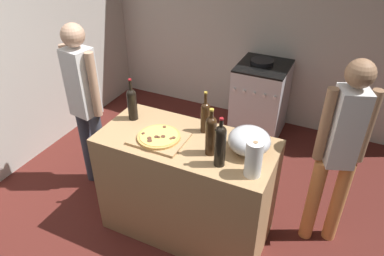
# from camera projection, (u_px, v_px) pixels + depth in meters

# --- Properties ---
(ground_plane) EXTENTS (4.41, 3.51, 0.02)m
(ground_plane) POSITION_uv_depth(u_px,v_px,m) (206.00, 179.00, 3.76)
(ground_plane) COLOR #511E19
(kitchen_wall_rear) EXTENTS (4.41, 0.10, 2.60)m
(kitchen_wall_rear) POSITION_uv_depth(u_px,v_px,m) (260.00, 17.00, 4.20)
(kitchen_wall_rear) COLOR #BCB7AD
(kitchen_wall_rear) RESTS_ON ground_plane
(kitchen_wall_left) EXTENTS (0.10, 3.51, 2.60)m
(kitchen_wall_left) POSITION_uv_depth(u_px,v_px,m) (38.00, 31.00, 3.76)
(kitchen_wall_left) COLOR #BCB7AD
(kitchen_wall_left) RESTS_ON ground_plane
(counter) EXTENTS (1.36, 0.64, 0.94)m
(counter) POSITION_uv_depth(u_px,v_px,m) (187.00, 187.00, 2.96)
(counter) COLOR tan
(counter) RESTS_ON ground_plane
(cutting_board) EXTENTS (0.40, 0.32, 0.02)m
(cutting_board) POSITION_uv_depth(u_px,v_px,m) (159.00, 139.00, 2.70)
(cutting_board) COLOR tan
(cutting_board) RESTS_ON counter
(pizza) EXTENTS (0.33, 0.33, 0.03)m
(pizza) POSITION_uv_depth(u_px,v_px,m) (159.00, 137.00, 2.69)
(pizza) COLOR tan
(pizza) RESTS_ON cutting_board
(mixing_bowl) EXTENTS (0.30, 0.30, 0.19)m
(mixing_bowl) POSITION_uv_depth(u_px,v_px,m) (249.00, 141.00, 2.53)
(mixing_bowl) COLOR #B2B2B7
(mixing_bowl) RESTS_ON counter
(paper_towel_roll) EXTENTS (0.11, 0.11, 0.26)m
(paper_towel_roll) POSITION_uv_depth(u_px,v_px,m) (254.00, 159.00, 2.30)
(paper_towel_roll) COLOR white
(paper_towel_roll) RESTS_ON counter
(wine_bottle_clear) EXTENTS (0.08, 0.08, 0.37)m
(wine_bottle_clear) POSITION_uv_depth(u_px,v_px,m) (220.00, 144.00, 2.37)
(wine_bottle_clear) COLOR black
(wine_bottle_clear) RESTS_ON counter
(wine_bottle_green) EXTENTS (0.08, 0.08, 0.36)m
(wine_bottle_green) POSITION_uv_depth(u_px,v_px,m) (132.00, 103.00, 2.89)
(wine_bottle_green) COLOR black
(wine_bottle_green) RESTS_ON counter
(wine_bottle_amber) EXTENTS (0.08, 0.08, 0.36)m
(wine_bottle_amber) POSITION_uv_depth(u_px,v_px,m) (211.00, 134.00, 2.48)
(wine_bottle_amber) COLOR #331E0F
(wine_bottle_amber) RESTS_ON counter
(wine_bottle_dark) EXTENTS (0.07, 0.07, 0.34)m
(wine_bottle_dark) POSITION_uv_depth(u_px,v_px,m) (205.00, 116.00, 2.73)
(wine_bottle_dark) COLOR #331E0F
(wine_bottle_dark) RESTS_ON counter
(stove) EXTENTS (0.57, 0.64, 0.93)m
(stove) POSITION_uv_depth(u_px,v_px,m) (260.00, 99.00, 4.28)
(stove) COLOR #B7B7BC
(stove) RESTS_ON ground_plane
(person_in_stripes) EXTENTS (0.38, 0.23, 1.64)m
(person_in_stripes) POSITION_uv_depth(u_px,v_px,m) (85.00, 100.00, 3.21)
(person_in_stripes) COLOR #383D4C
(person_in_stripes) RESTS_ON ground_plane
(person_in_red) EXTENTS (0.35, 0.26, 1.62)m
(person_in_red) POSITION_uv_depth(u_px,v_px,m) (340.00, 149.00, 2.63)
(person_in_red) COLOR #D88C4C
(person_in_red) RESTS_ON ground_plane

